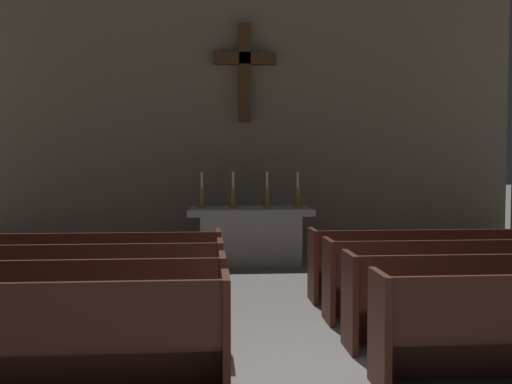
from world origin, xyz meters
TOP-DOWN VIEW (x-y plane):
  - pew_left_row_1 at (-2.19, -0.04)m, footprint 3.21×0.50m
  - pew_left_row_2 at (-2.19, 0.98)m, footprint 3.21×0.50m
  - pew_left_row_3 at (-2.19, 1.99)m, footprint 3.21×0.50m
  - pew_left_row_4 at (-2.19, 3.01)m, footprint 3.21×0.50m
  - pew_right_row_2 at (2.19, 0.98)m, footprint 3.21×0.50m
  - pew_right_row_3 at (2.19, 1.99)m, footprint 3.21×0.50m
  - pew_right_row_4 at (2.19, 3.01)m, footprint 3.21×0.50m
  - altar at (0.00, 5.94)m, footprint 2.20×0.90m
  - candlestick_outer_left at (-0.85, 5.94)m, footprint 0.16×0.16m
  - candlestick_inner_left at (-0.30, 5.94)m, footprint 0.16×0.16m
  - candlestick_inner_right at (0.30, 5.94)m, footprint 0.16×0.16m
  - candlestick_outer_right at (0.85, 5.94)m, footprint 0.16×0.16m
  - apse_with_cross at (0.00, 7.73)m, footprint 11.11×0.48m

SIDE VIEW (x-z plane):
  - pew_left_row_1 at x=-2.19m, z-range 0.00..0.95m
  - pew_left_row_2 at x=-2.19m, z-range 0.00..0.95m
  - pew_left_row_3 at x=-2.19m, z-range 0.00..0.95m
  - pew_left_row_4 at x=-2.19m, z-range 0.00..0.95m
  - pew_right_row_2 at x=2.19m, z-range 0.00..0.95m
  - pew_right_row_3 at x=2.19m, z-range 0.00..0.95m
  - pew_right_row_4 at x=2.19m, z-range 0.00..0.95m
  - altar at x=0.00m, z-range 0.03..1.04m
  - candlestick_outer_left at x=-0.85m, z-range 0.89..1.53m
  - candlestick_inner_left at x=-0.30m, z-range 0.89..1.53m
  - candlestick_inner_right at x=0.30m, z-range 0.89..1.53m
  - candlestick_outer_right at x=0.85m, z-range 0.89..1.53m
  - apse_with_cross at x=0.00m, z-range 0.00..6.53m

